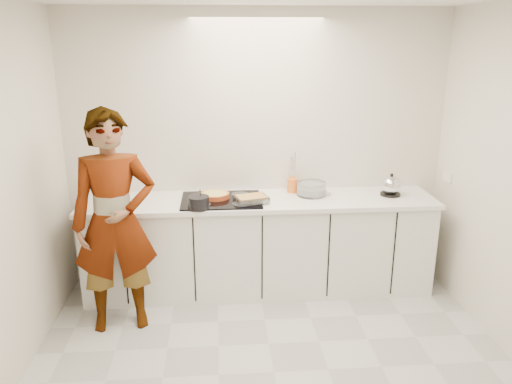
{
  "coord_description": "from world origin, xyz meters",
  "views": [
    {
      "loc": [
        -0.37,
        -3.06,
        2.32
      ],
      "look_at": [
        -0.05,
        1.05,
        1.05
      ],
      "focal_mm": 35.0,
      "sensor_mm": 36.0,
      "label": 1
    }
  ],
  "objects": [
    {
      "name": "tea_towel",
      "position": [
        0.56,
        1.36,
        0.93
      ],
      "size": [
        0.23,
        0.21,
        0.03
      ],
      "primitive_type": "cube",
      "rotation": [
        0.0,
        0.0,
        0.44
      ],
      "color": "white",
      "rests_on": "countertop"
    },
    {
      "name": "baking_dish",
      "position": [
        -0.08,
        1.17,
        0.95
      ],
      "size": [
        0.33,
        0.27,
        0.05
      ],
      "color": "silver",
      "rests_on": "hob"
    },
    {
      "name": "kettle",
      "position": [
        1.24,
        1.31,
        1.0
      ],
      "size": [
        0.19,
        0.19,
        0.21
      ],
      "color": "black",
      "rests_on": "countertop"
    },
    {
      "name": "mixing_bowl",
      "position": [
        0.49,
        1.36,
        0.97
      ],
      "size": [
        0.31,
        0.31,
        0.13
      ],
      "color": "silver",
      "rests_on": "countertop"
    },
    {
      "name": "saucepan",
      "position": [
        -0.55,
        1.04,
        0.98
      ],
      "size": [
        0.24,
        0.24,
        0.17
      ],
      "color": "black",
      "rests_on": "hob"
    },
    {
      "name": "hob",
      "position": [
        -0.35,
        1.26,
        0.92
      ],
      "size": [
        0.72,
        0.54,
        0.01
      ],
      "primitive_type": "cube",
      "color": "black",
      "rests_on": "countertop"
    },
    {
      "name": "wall_back",
      "position": [
        0.0,
        1.6,
        1.3
      ],
      "size": [
        3.6,
        0.0,
        2.6
      ],
      "primitive_type": "cube",
      "color": "silver",
      "rests_on": "ground"
    },
    {
      "name": "floor",
      "position": [
        0.0,
        0.0,
        0.0
      ],
      "size": [
        3.6,
        3.2,
        0.0
      ],
      "primitive_type": "cube",
      "color": "beige",
      "rests_on": "ground"
    },
    {
      "name": "wall_front",
      "position": [
        0.0,
        -1.6,
        1.3
      ],
      "size": [
        3.6,
        0.0,
        2.6
      ],
      "primitive_type": "cube",
      "color": "silver",
      "rests_on": "ground"
    },
    {
      "name": "base_cabinets",
      "position": [
        0.0,
        1.28,
        0.43
      ],
      "size": [
        3.2,
        0.58,
        0.87
      ],
      "primitive_type": "cube",
      "color": "white",
      "rests_on": "floor"
    },
    {
      "name": "tart_dish",
      "position": [
        -0.41,
        1.31,
        0.95
      ],
      "size": [
        0.29,
        0.29,
        0.04
      ],
      "color": "#A6411B",
      "rests_on": "hob"
    },
    {
      "name": "cook",
      "position": [
        -1.21,
        0.75,
        0.91
      ],
      "size": [
        0.73,
        0.54,
        1.83
      ],
      "primitive_type": "imported",
      "rotation": [
        0.0,
        0.0,
        0.17
      ],
      "color": "white",
      "rests_on": "floor"
    },
    {
      "name": "utensil_crock",
      "position": [
        0.33,
        1.48,
        0.98
      ],
      "size": [
        0.12,
        0.12,
        0.13
      ],
      "primitive_type": "cylinder",
      "rotation": [
        0.0,
        0.0,
        0.18
      ],
      "color": "orange",
      "rests_on": "countertop"
    },
    {
      "name": "countertop",
      "position": [
        0.0,
        1.28,
        0.89
      ],
      "size": [
        3.24,
        0.64,
        0.04
      ],
      "primitive_type": "cube",
      "color": "white",
      "rests_on": "base_cabinets"
    }
  ]
}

